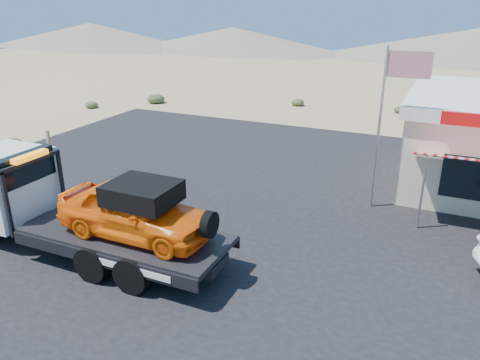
{
  "coord_description": "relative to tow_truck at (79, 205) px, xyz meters",
  "views": [
    {
      "loc": [
        6.92,
        -12.6,
        7.5
      ],
      "look_at": [
        0.52,
        1.48,
        1.5
      ],
      "focal_mm": 35.0,
      "sensor_mm": 36.0,
      "label": 1
    }
  ],
  "objects": [
    {
      "name": "tow_truck",
      "position": [
        0.0,
        0.0,
        0.0
      ],
      "size": [
        9.02,
        2.68,
        3.02
      ],
      "color": "black",
      "rests_on": "asphalt_lot"
    },
    {
      "name": "desert_scrub",
      "position": [
        -10.2,
        12.25,
        -1.33
      ],
      "size": [
        26.94,
        31.15,
        0.72
      ],
      "color": "#2D3B20",
      "rests_on": "ground"
    },
    {
      "name": "distant_hills",
      "position": [
        -6.84,
        57.94,
        0.26
      ],
      "size": [
        126.0,
        48.0,
        4.2
      ],
      "color": "#726B59",
      "rests_on": "ground"
    },
    {
      "name": "ground",
      "position": [
        2.93,
        2.8,
        -1.62
      ],
      "size": [
        120.0,
        120.0,
        0.0
      ],
      "primitive_type": "plane",
      "color": "#947A54",
      "rests_on": "ground"
    },
    {
      "name": "flagpole",
      "position": [
        7.86,
        7.3,
        2.14
      ],
      "size": [
        1.55,
        0.1,
        6.0
      ],
      "color": "#99999E",
      "rests_on": "asphalt_lot"
    },
    {
      "name": "asphalt_lot",
      "position": [
        4.93,
        5.8,
        -1.61
      ],
      "size": [
        32.0,
        24.0,
        0.02
      ],
      "primitive_type": "cube",
      "color": "black",
      "rests_on": "ground"
    }
  ]
}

